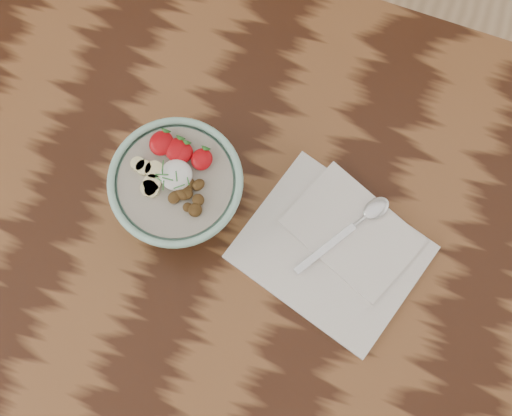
{
  "coord_description": "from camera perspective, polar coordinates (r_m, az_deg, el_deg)",
  "views": [
    {
      "loc": [
        15.98,
        -18.01,
        176.02
      ],
      "look_at": [
        8.17,
        3.66,
        85.85
      ],
      "focal_mm": 50.0,
      "sensor_mm": 36.0,
      "label": 1
    }
  ],
  "objects": [
    {
      "name": "table",
      "position": [
        1.13,
        -4.54,
        -2.86
      ],
      "size": [
        160.0,
        90.0,
        75.0
      ],
      "color": "#33180C",
      "rests_on": "ground"
    },
    {
      "name": "breakfast_bowl",
      "position": [
        0.99,
        -6.25,
        1.57
      ],
      "size": [
        18.26,
        18.26,
        11.97
      ],
      "rotation": [
        0.0,
        0.0,
        0.34
      ],
      "color": "#95C8B3",
      "rests_on": "table"
    },
    {
      "name": "napkin",
      "position": [
        1.03,
        6.39,
        -3.18
      ],
      "size": [
        29.04,
        25.89,
        1.5
      ],
      "rotation": [
        0.0,
        0.0,
        -0.29
      ],
      "color": "white",
      "rests_on": "table"
    },
    {
      "name": "spoon",
      "position": [
        1.03,
        8.59,
        -0.83
      ],
      "size": [
        10.69,
        15.49,
        0.89
      ],
      "rotation": [
        0.0,
        0.0,
        -0.56
      ],
      "color": "silver",
      "rests_on": "napkin"
    }
  ]
}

